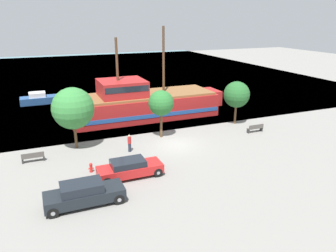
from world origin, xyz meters
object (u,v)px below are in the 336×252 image
(bench_promenade_east, at_px, (255,128))
(bench_promenade_west, at_px, (33,157))
(pirate_ship, at_px, (142,103))
(pedestrian_walking_near, at_px, (130,143))
(moored_boat_dockside, at_px, (40,99))
(fire_hydrant, at_px, (91,167))
(parked_car_curb_front, at_px, (84,194))
(parked_car_curb_mid, at_px, (130,168))

(bench_promenade_east, bearing_deg, bench_promenade_west, 177.64)
(bench_promenade_west, bearing_deg, pirate_ship, 35.60)
(bench_promenade_east, distance_m, pedestrian_walking_near, 13.45)
(bench_promenade_west, distance_m, pedestrian_walking_near, 8.01)
(moored_boat_dockside, xyz_separation_m, fire_hydrant, (2.77, -24.04, -0.20))
(bench_promenade_west, bearing_deg, bench_promenade_east, -2.36)
(bench_promenade_east, bearing_deg, parked_car_curb_front, -158.56)
(pirate_ship, bearing_deg, pedestrian_walking_near, -114.18)
(parked_car_curb_mid, xyz_separation_m, pedestrian_walking_near, (1.34, 4.70, 0.09))
(bench_promenade_east, relative_size, bench_promenade_west, 1.00)
(parked_car_curb_front, bearing_deg, pirate_ship, 60.97)
(moored_boat_dockside, xyz_separation_m, bench_promenade_west, (-1.30, -20.34, -0.17))
(moored_boat_dockside, distance_m, parked_car_curb_mid, 26.46)
(moored_boat_dockside, bearing_deg, parked_car_curb_front, -86.80)
(bench_promenade_west, xyz_separation_m, pedestrian_walking_near, (7.95, -0.89, 0.35))
(parked_car_curb_front, bearing_deg, parked_car_curb_mid, 34.61)
(pirate_ship, height_order, fire_hydrant, pirate_ship)
(parked_car_curb_mid, bearing_deg, moored_boat_dockside, 101.57)
(parked_car_curb_front, relative_size, fire_hydrant, 6.49)
(moored_boat_dockside, xyz_separation_m, pedestrian_walking_near, (6.65, -21.23, 0.18))
(pirate_ship, distance_m, moored_boat_dockside, 15.98)
(fire_hydrant, xyz_separation_m, bench_promenade_east, (17.32, 2.82, 0.03))
(bench_promenade_west, bearing_deg, parked_car_curb_front, -70.45)
(pirate_ship, bearing_deg, bench_promenade_east, -46.82)
(moored_boat_dockside, xyz_separation_m, parked_car_curb_front, (1.59, -28.49, 0.15))
(fire_hydrant, distance_m, pedestrian_walking_near, 4.80)
(parked_car_curb_mid, xyz_separation_m, bench_promenade_east, (14.79, 4.70, -0.26))
(moored_boat_dockside, relative_size, bench_promenade_east, 3.02)
(moored_boat_dockside, height_order, pedestrian_walking_near, pedestrian_walking_near)
(parked_car_curb_front, relative_size, pedestrian_walking_near, 3.14)
(parked_car_curb_mid, height_order, bench_promenade_west, parked_car_curb_mid)
(pedestrian_walking_near, bearing_deg, moored_boat_dockside, 107.39)
(pedestrian_walking_near, bearing_deg, bench_promenade_east, 0.02)
(parked_car_curb_front, xyz_separation_m, bench_promenade_west, (-2.89, 8.15, -0.32))
(bench_promenade_east, xyz_separation_m, bench_promenade_west, (-21.39, 0.88, 0.00))
(pirate_ship, relative_size, pedestrian_walking_near, 11.59)
(parked_car_curb_front, xyz_separation_m, parked_car_curb_mid, (3.72, 2.56, -0.06))
(pirate_ship, xyz_separation_m, bench_promenade_east, (9.09, -9.69, -1.27))
(parked_car_curb_mid, height_order, fire_hydrant, parked_car_curb_mid)
(fire_hydrant, relative_size, pedestrian_walking_near, 0.48)
(pirate_ship, xyz_separation_m, moored_boat_dockside, (-11.00, 11.53, -1.09))
(moored_boat_dockside, height_order, parked_car_curb_mid, moored_boat_dockside)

